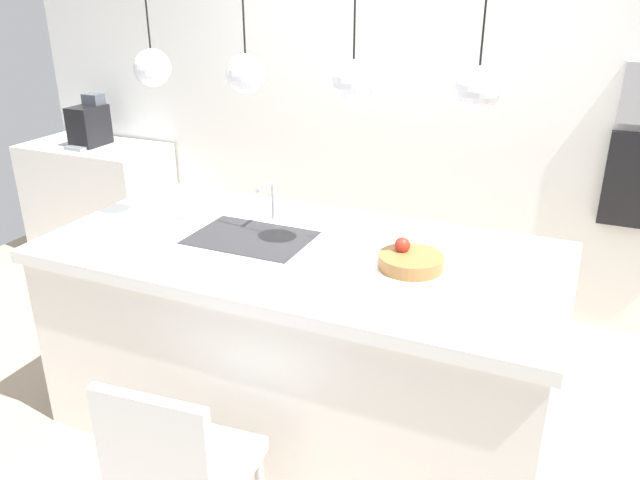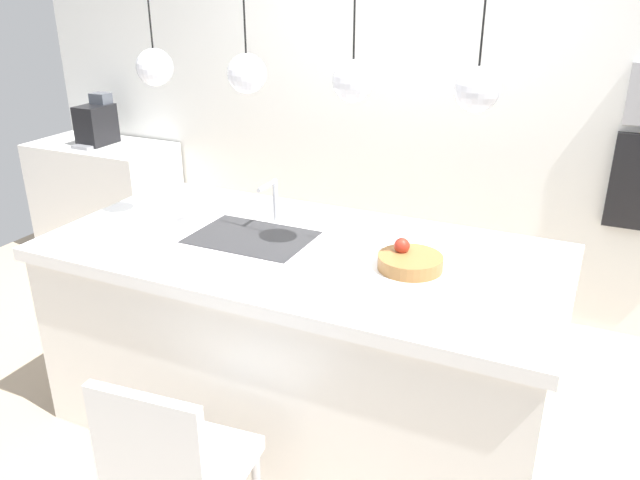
{
  "view_description": "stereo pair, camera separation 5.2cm",
  "coord_description": "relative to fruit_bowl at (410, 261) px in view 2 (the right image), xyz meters",
  "views": [
    {
      "loc": [
        1.15,
        -2.39,
        2.1
      ],
      "look_at": [
        0.1,
        0.0,
        1.01
      ],
      "focal_mm": 35.31,
      "sensor_mm": 36.0,
      "label": 1
    },
    {
      "loc": [
        1.2,
        -2.37,
        2.1
      ],
      "look_at": [
        0.1,
        0.0,
        1.01
      ],
      "focal_mm": 35.31,
      "sensor_mm": 36.0,
      "label": 2
    }
  ],
  "objects": [
    {
      "name": "floor",
      "position": [
        -0.53,
        0.02,
        -0.99
      ],
      "size": [
        6.6,
        6.6,
        0.0
      ],
      "primitive_type": "plane",
      "color": "tan",
      "rests_on": "ground"
    },
    {
      "name": "pendant_light_right",
      "position": [
        0.21,
        0.02,
        0.73
      ],
      "size": [
        0.17,
        0.17,
        0.77
      ],
      "color": "silver"
    },
    {
      "name": "chair_near",
      "position": [
        -0.53,
        -0.99,
        -0.49
      ],
      "size": [
        0.48,
        0.47,
        0.9
      ],
      "color": "white",
      "rests_on": "ground"
    },
    {
      "name": "faucet",
      "position": [
        -0.78,
        0.23,
        0.11
      ],
      "size": [
        0.02,
        0.17,
        0.22
      ],
      "color": "silver",
      "rests_on": "kitchen_island"
    },
    {
      "name": "side_counter",
      "position": [
        -2.93,
        1.3,
        -0.54
      ],
      "size": [
        1.1,
        0.6,
        0.9
      ],
      "primitive_type": "cube",
      "color": "white",
      "rests_on": "ground"
    },
    {
      "name": "fruit_bowl",
      "position": [
        0.0,
        0.0,
        0.0
      ],
      "size": [
        0.28,
        0.28,
        0.12
      ],
      "color": "#9E6B38",
      "rests_on": "kitchen_island"
    },
    {
      "name": "coffee_machine",
      "position": [
        -2.93,
        1.3,
        0.07
      ],
      "size": [
        0.2,
        0.35,
        0.38
      ],
      "color": "black",
      "rests_on": "side_counter"
    },
    {
      "name": "sink_basin",
      "position": [
        -0.78,
        0.02,
        -0.04
      ],
      "size": [
        0.56,
        0.4,
        0.02
      ],
      "primitive_type": "cube",
      "color": "#2D2D30",
      "rests_on": "kitchen_island"
    },
    {
      "name": "pendant_light_center_left",
      "position": [
        -0.77,
        0.02,
        0.73
      ],
      "size": [
        0.17,
        0.17,
        0.77
      ],
      "color": "silver"
    },
    {
      "name": "pendant_light_left",
      "position": [
        -1.26,
        0.02,
        0.73
      ],
      "size": [
        0.17,
        0.17,
        0.77
      ],
      "color": "silver"
    },
    {
      "name": "pendant_light_center_right",
      "position": [
        -0.28,
        0.02,
        0.73
      ],
      "size": [
        0.17,
        0.17,
        0.77
      ],
      "color": "silver"
    },
    {
      "name": "kitchen_island",
      "position": [
        -0.53,
        0.02,
        -0.51
      ],
      "size": [
        2.37,
        1.15,
        0.96
      ],
      "color": "white",
      "rests_on": "ground"
    },
    {
      "name": "back_wall",
      "position": [
        -0.53,
        1.67,
        0.31
      ],
      "size": [
        6.0,
        0.1,
        2.6
      ],
      "primitive_type": "cube",
      "color": "white",
      "rests_on": "ground"
    }
  ]
}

